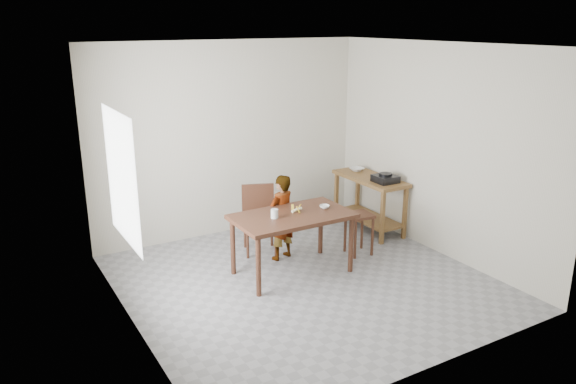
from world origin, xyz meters
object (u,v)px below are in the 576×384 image
dining_table (292,244)px  prep_counter (369,203)px  dining_chair (260,220)px  stool (359,234)px  child (281,217)px

dining_table → prep_counter: 1.86m
dining_table → dining_chair: (-0.04, 0.76, 0.07)m
dining_table → dining_chair: 0.77m
dining_table → stool: size_ratio=2.54×
child → dining_chair: 0.37m
dining_chair → stool: bearing=-11.8°
dining_chair → prep_counter: bearing=18.9°
child → stool: bearing=141.3°
child → dining_chair: size_ratio=1.26×
dining_table → stool: bearing=3.5°
child → stool: size_ratio=2.02×
prep_counter → dining_chair: (-1.76, 0.06, 0.04)m
dining_table → stool: dining_table is taller
dining_chair → dining_table: bearing=-66.3°
child → stool: 1.06m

